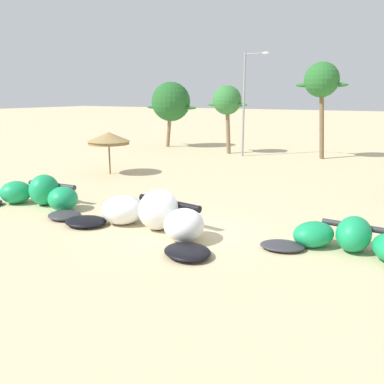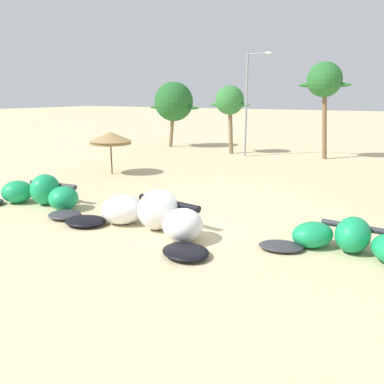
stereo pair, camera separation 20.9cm
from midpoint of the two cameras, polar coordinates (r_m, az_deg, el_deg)
The scene contains 9 objects.
ground_plane at distance 16.39m, azimuth 0.31°, elevation -5.34°, with size 260.00×260.00×0.00m, color beige.
kite_far_left at distance 21.05m, azimuth -20.50°, elevation -0.38°, with size 6.70×3.24×1.48m.
kite_left at distance 16.20m, azimuth -5.90°, elevation -3.35°, with size 7.40×3.95×1.61m.
kite_left_of_center at distance 14.93m, azimuth 20.59°, elevation -6.24°, with size 5.96×2.91×1.21m.
beach_umbrella_near_van at distance 28.17m, azimuth -11.56°, elevation 7.24°, with size 2.82×2.82×2.80m.
palm_leftmost at distance 42.27m, azimuth -3.06°, elevation 12.21°, with size 5.77×3.85×6.43m.
palm_left at distance 37.69m, azimuth 4.67°, elevation 12.28°, with size 3.83×2.55×5.99m.
palm_left_of_gap at distance 36.03m, azimuth 17.17°, elevation 14.29°, with size 4.19×2.79×7.76m.
lamppost_west at distance 35.98m, azimuth 7.24°, elevation 12.57°, with size 2.13×0.24×8.59m.
Camera 1 is at (7.50, -13.60, 5.23)m, focal length 38.96 mm.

